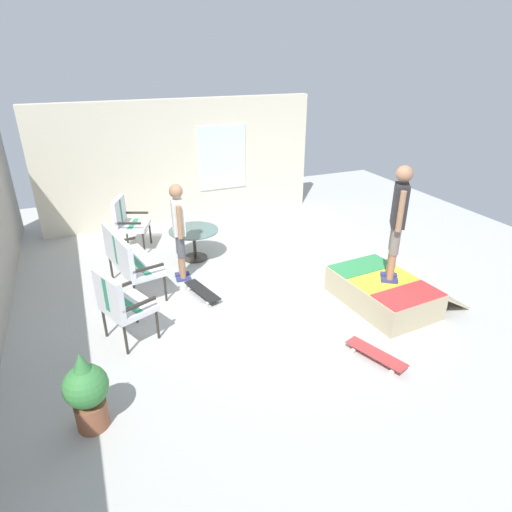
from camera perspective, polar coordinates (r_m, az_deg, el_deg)
ground_plane at (r=7.04m, az=2.49°, el=-4.84°), size 12.00×12.00×0.10m
house_facade at (r=9.77m, az=-9.74°, el=12.15°), size 0.23×6.00×2.62m
skate_ramp at (r=6.84m, az=16.50°, el=-4.45°), size 1.62×1.67×0.42m
patio_bench at (r=6.98m, az=-16.67°, el=-0.09°), size 1.33×0.78×1.02m
patio_chair_near_house at (r=8.58m, az=-16.71°, el=4.68°), size 0.78×0.75×1.02m
patio_chair_by_wall at (r=5.80m, az=-17.60°, el=-5.71°), size 0.79×0.75×1.02m
patio_table at (r=7.97m, az=-8.17°, el=2.32°), size 0.90×0.90×0.57m
person_watching at (r=7.08m, az=-10.17°, el=3.92°), size 0.48×0.27×1.64m
person_skater at (r=6.35m, az=18.27°, el=5.04°), size 0.41×0.36×1.71m
skateboard_by_bench at (r=6.86m, az=-7.11°, el=-4.60°), size 0.82×0.40×0.10m
skateboard_spare at (r=5.71m, az=15.56°, el=-12.37°), size 0.82×0.45×0.10m
potted_plant at (r=4.76m, az=-21.44°, el=-16.19°), size 0.44×0.44×0.92m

